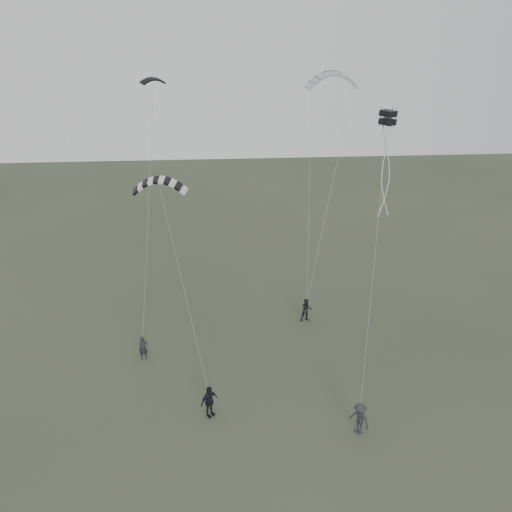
{
  "coord_description": "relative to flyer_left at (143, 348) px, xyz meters",
  "views": [
    {
      "loc": [
        -1.89,
        -24.28,
        19.61
      ],
      "look_at": [
        0.76,
        5.02,
        7.24
      ],
      "focal_mm": 35.0,
      "sensor_mm": 36.0,
      "label": 1
    }
  ],
  "objects": [
    {
      "name": "flyer_left",
      "position": [
        0.0,
        0.0,
        0.0
      ],
      "size": [
        0.7,
        0.57,
        1.67
      ],
      "primitive_type": "imported",
      "rotation": [
        0.0,
        0.0,
        0.31
      ],
      "color": "#222228",
      "rests_on": "ground"
    },
    {
      "name": "kite_striped",
      "position": [
        2.1,
        -1.84,
        12.0
      ],
      "size": [
        3.05,
        1.21,
        1.31
      ],
      "primitive_type": null,
      "rotation": [
        0.23,
        0.0,
        -0.07
      ],
      "color": "black",
      "rests_on": "flyer_center"
    },
    {
      "name": "flyer_right",
      "position": [
        11.91,
        4.03,
        0.1
      ],
      "size": [
        0.94,
        0.76,
        1.86
      ],
      "primitive_type": "imported",
      "rotation": [
        0.0,
        0.0,
        0.06
      ],
      "color": "black",
      "rests_on": "ground"
    },
    {
      "name": "flyer_center",
      "position": [
        4.42,
        -6.11,
        0.15
      ],
      "size": [
        1.21,
        1.1,
        1.98
      ],
      "primitive_type": "imported",
      "rotation": [
        0.0,
        0.0,
        0.67
      ],
      "color": "black",
      "rests_on": "ground"
    },
    {
      "name": "kite_box",
      "position": [
        14.62,
        -2.16,
        15.24
      ],
      "size": [
        1.04,
        1.05,
        0.81
      ],
      "primitive_type": null,
      "rotation": [
        0.09,
        0.0,
        0.68
      ],
      "color": "black",
      "rests_on": "flyer_far"
    },
    {
      "name": "ground",
      "position": [
        6.9,
        -4.89,
        -0.84
      ],
      "size": [
        140.0,
        140.0,
        0.0
      ],
      "primitive_type": "plane",
      "color": "#313D29",
      "rests_on": "ground"
    },
    {
      "name": "kite_pale_large",
      "position": [
        14.26,
        9.58,
        16.93
      ],
      "size": [
        4.1,
        1.52,
        1.82
      ],
      "primitive_type": null,
      "rotation": [
        0.25,
        0.0,
        0.06
      ],
      "color": "#A5A8AA",
      "rests_on": "flyer_right"
    },
    {
      "name": "kite_dark_small",
      "position": [
        1.4,
        5.77,
        16.83
      ],
      "size": [
        1.73,
        1.43,
        0.65
      ],
      "primitive_type": null,
      "rotation": [
        0.28,
        0.0,
        0.58
      ],
      "color": "black",
      "rests_on": "flyer_left"
    },
    {
      "name": "flyer_far",
      "position": [
        12.54,
        -8.24,
        0.13
      ],
      "size": [
        1.31,
        1.43,
        1.93
      ],
      "primitive_type": "imported",
      "rotation": [
        0.0,
        0.0,
        -0.95
      ],
      "color": "#29292E",
      "rests_on": "ground"
    }
  ]
}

